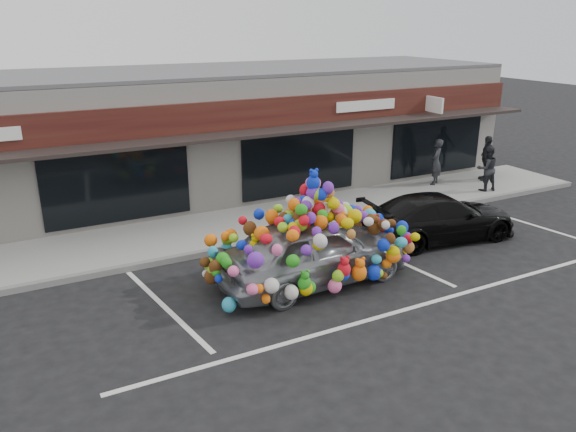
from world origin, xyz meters
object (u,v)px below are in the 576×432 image
toy_car (313,244)px  pedestrian_a (436,162)px  black_sedan (439,217)px  pedestrian_b (487,169)px  pedestrian_c (487,158)px

toy_car → pedestrian_a: bearing=-61.6°
black_sedan → pedestrian_b: pedestrian_b is taller
pedestrian_a → toy_car: bearing=-5.9°
pedestrian_a → pedestrian_c: size_ratio=1.00×
pedestrian_b → pedestrian_c: (1.05, 1.03, 0.05)m
toy_car → pedestrian_c: (10.09, 4.39, 0.02)m
toy_car → pedestrian_a: (8.00, 4.82, 0.02)m
black_sedan → pedestrian_a: (3.44, 4.05, 0.34)m
pedestrian_a → pedestrian_b: size_ratio=1.06×
pedestrian_c → pedestrian_b: bearing=-19.2°
pedestrian_b → pedestrian_a: bearing=-41.7°
black_sedan → pedestrian_c: 6.63m
toy_car → pedestrian_c: 11.01m
pedestrian_b → pedestrian_c: bearing=-123.0°
black_sedan → pedestrian_b: (4.49, 2.59, 0.29)m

